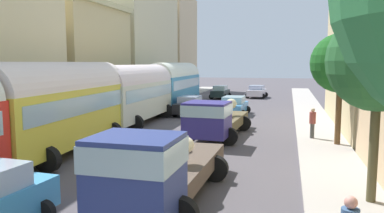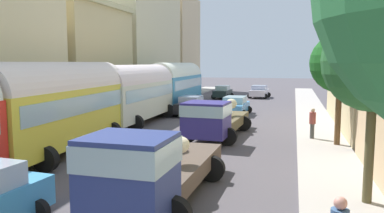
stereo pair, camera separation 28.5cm
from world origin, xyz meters
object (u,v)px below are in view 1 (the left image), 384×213
object	(u,v)px
parked_bus_1	(61,103)
parked_bus_2	(137,91)
car_4	(220,92)
cargo_truck_1	(215,118)
parked_bus_3	(175,83)
pedestrian_2	(312,122)
cargo_truck_0	(157,168)
car_3	(190,105)
car_1	(257,91)
car_0	(234,106)

from	to	relation	value
parked_bus_1	parked_bus_2	bearing A→B (deg)	90.00
car_4	cargo_truck_1	bearing A→B (deg)	-80.72
parked_bus_3	pedestrian_2	distance (m)	16.76
cargo_truck_1	cargo_truck_0	bearing A→B (deg)	-88.28
parked_bus_1	car_3	world-z (taller)	parked_bus_1
parked_bus_1	cargo_truck_0	bearing A→B (deg)	-39.65
cargo_truck_0	car_3	bearing A→B (deg)	101.88
pedestrian_2	cargo_truck_0	bearing A→B (deg)	-113.25
cargo_truck_1	pedestrian_2	distance (m)	5.20
parked_bus_2	car_1	size ratio (longest dim) A/B	2.56
cargo_truck_0	car_3	distance (m)	19.76
car_1	car_4	size ratio (longest dim) A/B	1.01
parked_bus_1	pedestrian_2	world-z (taller)	parked_bus_1
car_1	parked_bus_1	bearing A→B (deg)	-102.08
cargo_truck_0	cargo_truck_1	bearing A→B (deg)	91.72
car_4	car_3	bearing A→B (deg)	-89.75
parked_bus_1	parked_bus_3	distance (m)	18.00
cargo_truck_0	car_0	distance (m)	20.18
parked_bus_3	cargo_truck_0	world-z (taller)	parked_bus_3
parked_bus_1	parked_bus_2	size ratio (longest dim) A/B	0.99
cargo_truck_1	car_1	size ratio (longest dim) A/B	1.93
car_0	car_1	xyz separation A→B (m)	(0.56, 15.43, -0.00)
car_4	cargo_truck_0	bearing A→B (deg)	-83.01
car_1	cargo_truck_0	bearing A→B (deg)	-89.82
cargo_truck_0	car_1	size ratio (longest dim) A/B	1.86
cargo_truck_1	car_4	bearing A→B (deg)	99.28
parked_bus_1	car_1	distance (m)	30.88
car_3	pedestrian_2	world-z (taller)	pedestrian_2
car_1	parked_bus_2	bearing A→B (deg)	-106.97
car_4	pedestrian_2	world-z (taller)	pedestrian_2
parked_bus_1	parked_bus_3	bearing A→B (deg)	90.00
pedestrian_2	car_4	bearing A→B (deg)	111.70
cargo_truck_1	car_3	bearing A→B (deg)	112.58
parked_bus_3	car_1	xyz separation A→B (m)	(6.46, 12.15, -1.56)
parked_bus_1	parked_bus_2	distance (m)	9.00
pedestrian_2	car_0	bearing A→B (deg)	121.46
parked_bus_3	pedestrian_2	bearing A→B (deg)	-47.10
parked_bus_2	cargo_truck_0	distance (m)	15.89
cargo_truck_1	car_3	world-z (taller)	cargo_truck_1
parked_bus_2	parked_bus_3	xyz separation A→B (m)	(0.00, 9.00, 0.09)
car_3	pedestrian_2	xyz separation A→B (m)	(8.88, -8.13, 0.24)
parked_bus_2	cargo_truck_1	xyz separation A→B (m)	(6.26, -4.15, -1.06)
parked_bus_3	car_4	bearing A→B (deg)	76.60
car_3	car_4	size ratio (longest dim) A/B	1.08
parked_bus_1	car_0	world-z (taller)	parked_bus_1
car_3	car_4	world-z (taller)	car_3
car_0	cargo_truck_1	bearing A→B (deg)	-87.89
cargo_truck_1	car_0	xyz separation A→B (m)	(-0.36, 9.87, -0.40)
parked_bus_2	car_1	world-z (taller)	parked_bus_2
parked_bus_1	car_3	bearing A→B (deg)	79.80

